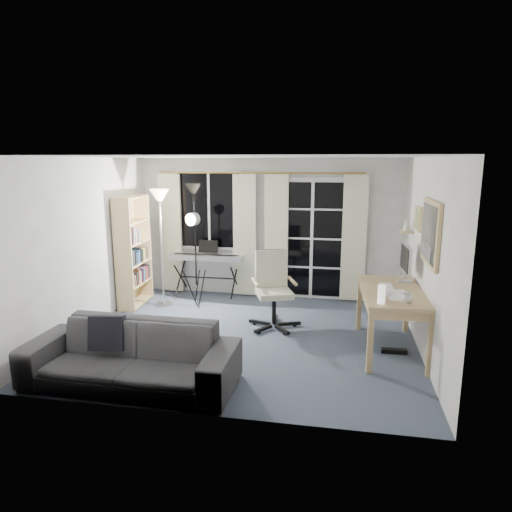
{
  "coord_description": "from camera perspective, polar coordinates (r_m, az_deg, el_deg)",
  "views": [
    {
      "loc": [
        1.2,
        -5.75,
        2.35
      ],
      "look_at": [
        0.08,
        0.35,
        1.05
      ],
      "focal_mm": 32.0,
      "sensor_mm": 36.0,
      "label": 1
    }
  ],
  "objects": [
    {
      "name": "wall_shelf",
      "position": [
        6.93,
        18.32,
        3.41
      ],
      "size": [
        0.16,
        0.3,
        0.18
      ],
      "color": "tan",
      "rests_on": "floor"
    },
    {
      "name": "window",
      "position": [
        8.08,
        -5.83,
        5.73
      ],
      "size": [
        1.2,
        0.08,
        1.4
      ],
      "color": "white",
      "rests_on": "floor"
    },
    {
      "name": "monitor",
      "position": [
        6.28,
        18.22,
        -0.42
      ],
      "size": [
        0.19,
        0.57,
        0.49
      ],
      "rotation": [
        0.0,
        0.0,
        0.05
      ],
      "color": "silver",
      "rests_on": "desk"
    },
    {
      "name": "studio_light",
      "position": [
        7.34,
        -7.84,
        3.22
      ],
      "size": [
        0.35,
        0.35,
        1.58
      ],
      "rotation": [
        0.0,
        0.0,
        -0.32
      ],
      "color": "black",
      "rests_on": "floor"
    },
    {
      "name": "mug",
      "position": [
        5.41,
        18.36,
        -4.9
      ],
      "size": [
        0.13,
        0.11,
        0.13
      ],
      "primitive_type": "imported",
      "rotation": [
        0.0,
        0.0,
        0.05
      ],
      "color": "silver",
      "rests_on": "desk"
    },
    {
      "name": "sofa",
      "position": [
        5.08,
        -15.49,
        -10.75
      ],
      "size": [
        2.25,
        0.69,
        0.87
      ],
      "rotation": [
        0.0,
        0.0,
        -0.02
      ],
      "color": "#272729",
      "rests_on": "floor"
    },
    {
      "name": "desk_clutter",
      "position": [
        5.71,
        16.25,
        -6.36
      ],
      "size": [
        0.44,
        0.9,
        0.99
      ],
      "rotation": [
        0.0,
        0.0,
        0.05
      ],
      "color": "white",
      "rests_on": "desk"
    },
    {
      "name": "french_door",
      "position": [
        7.84,
        6.99,
        2.02
      ],
      "size": [
        1.32,
        0.09,
        2.11
      ],
      "color": "white",
      "rests_on": "floor"
    },
    {
      "name": "desk",
      "position": [
        5.92,
        16.65,
        -5.0
      ],
      "size": [
        0.8,
        1.5,
        0.79
      ],
      "rotation": [
        0.0,
        0.0,
        0.05
      ],
      "color": "#9F7D52",
      "rests_on": "floor"
    },
    {
      "name": "bookshelf",
      "position": [
        7.71,
        -15.31,
        0.23
      ],
      "size": [
        0.32,
        0.85,
        1.8
      ],
      "rotation": [
        0.0,
        0.0,
        0.04
      ],
      "color": "tan",
      "rests_on": "floor"
    },
    {
      "name": "curtains",
      "position": [
        7.84,
        0.47,
        2.62
      ],
      "size": [
        3.6,
        0.07,
        2.13
      ],
      "color": "gold",
      "rests_on": "floor"
    },
    {
      "name": "floor",
      "position": [
        6.33,
        -1.29,
        -10.08
      ],
      "size": [
        4.5,
        4.0,
        0.02
      ],
      "primitive_type": "cube",
      "color": "#3C4658",
      "rests_on": "ground"
    },
    {
      "name": "office_chair",
      "position": [
        6.55,
        2.05,
        -3.29
      ],
      "size": [
        0.76,
        0.73,
        1.09
      ],
      "rotation": [
        0.0,
        0.0,
        0.36
      ],
      "color": "black",
      "rests_on": "floor"
    },
    {
      "name": "torchiere_lamp",
      "position": [
        7.43,
        -11.9,
        5.31
      ],
      "size": [
        0.33,
        0.33,
        1.91
      ],
      "rotation": [
        0.0,
        0.0,
        0.09
      ],
      "color": "#B2B2B7",
      "rests_on": "floor"
    },
    {
      "name": "wall_mirror",
      "position": [
        5.55,
        20.95,
        2.75
      ],
      "size": [
        0.04,
        0.94,
        0.74
      ],
      "color": "tan",
      "rests_on": "floor"
    },
    {
      "name": "framed_print",
      "position": [
        6.42,
        19.63,
        4.43
      ],
      "size": [
        0.03,
        0.42,
        0.32
      ],
      "color": "tan",
      "rests_on": "floor"
    },
    {
      "name": "keyboard_piano",
      "position": [
        7.94,
        -6.16,
        -0.21
      ],
      "size": [
        1.28,
        0.62,
        0.93
      ],
      "rotation": [
        0.0,
        0.0,
        0.01
      ],
      "color": "black",
      "rests_on": "floor"
    }
  ]
}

